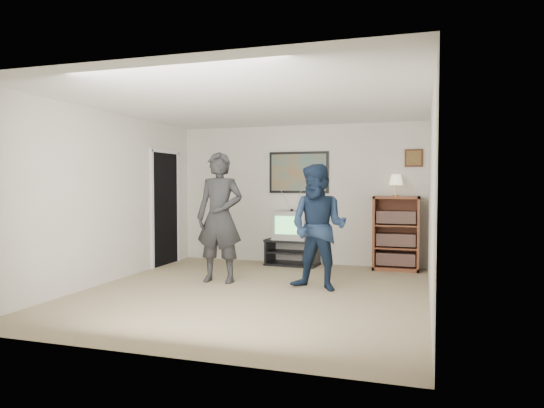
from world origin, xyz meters
The scene contains 13 objects.
room_shell centered at (0.00, 0.35, 1.25)m, with size 4.51×5.00×2.51m.
media_stand centered at (-0.05, 2.23, 0.23)m, with size 0.95×0.57×0.46m.
crt_television centered at (-0.06, 2.23, 0.71)m, with size 0.60×0.50×0.50m, color gray, non-canonical shape.
bookshelf centered at (1.74, 2.28, 0.62)m, with size 0.75×0.43×1.24m, color brown, non-canonical shape.
table_lamp centered at (1.72, 2.27, 1.42)m, with size 0.23×0.23×0.37m, color beige, non-canonical shape.
person_tall centered at (-0.69, 0.50, 0.96)m, with size 0.70×0.46×1.91m, color #242426.
person_short centered at (0.80, 0.41, 0.86)m, with size 0.84×0.65×1.72m, color #16253D.
controller_left centered at (-0.70, 0.69, 1.21)m, with size 0.04×0.13×0.04m, color white.
controller_right centered at (0.85, 0.64, 1.02)m, with size 0.03×0.11×0.03m, color white.
poster centered at (0.00, 2.48, 1.65)m, with size 1.10×0.03×0.75m, color black.
air_vent centered at (-0.55, 2.48, 1.95)m, with size 0.28×0.02×0.14m, color white.
small_picture centered at (2.00, 2.48, 1.88)m, with size 0.30×0.03×0.30m, color #3B1D13.
doorway centered at (-2.23, 1.60, 1.00)m, with size 0.03×0.85×2.00m, color black.
Camera 1 is at (2.15, -6.05, 1.46)m, focal length 32.00 mm.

